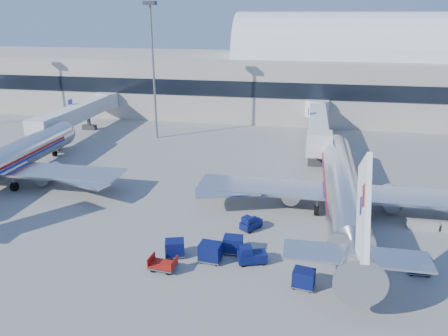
% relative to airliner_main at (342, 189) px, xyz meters
% --- Properties ---
extents(ground, '(260.00, 260.00, 0.00)m').
position_rel_airliner_main_xyz_m(ground, '(-10.00, -4.51, -2.93)').
color(ground, gray).
rests_on(ground, ground).
extents(terminal, '(170.00, 28.15, 21.00)m').
position_rel_airliner_main_xyz_m(terminal, '(-23.60, 51.46, 4.60)').
color(terminal, '#B2AA9E').
rests_on(terminal, ground).
extents(airliner_main, '(32.00, 37.26, 12.07)m').
position_rel_airliner_main_xyz_m(airliner_main, '(0.00, 0.00, 0.00)').
color(airliner_main, silver).
rests_on(airliner_main, ground).
extents(jetbridge_near, '(4.40, 27.50, 6.25)m').
position_rel_airliner_main_xyz_m(jetbridge_near, '(-2.40, 26.30, 1.00)').
color(jetbridge_near, silver).
rests_on(jetbridge_near, ground).
extents(jetbridge_mid, '(4.40, 27.50, 6.25)m').
position_rel_airliner_main_xyz_m(jetbridge_mid, '(-44.40, 26.30, 1.00)').
color(jetbridge_mid, silver).
rests_on(jetbridge_mid, ground).
extents(mast_west, '(2.00, 1.20, 22.60)m').
position_rel_airliner_main_xyz_m(mast_west, '(-30.00, 25.49, 11.87)').
color(mast_west, slate).
rests_on(mast_west, ground).
extents(barrier_near, '(3.00, 0.55, 0.90)m').
position_rel_airliner_main_xyz_m(barrier_near, '(8.00, -2.51, -2.48)').
color(barrier_near, '#9E9E96').
rests_on(barrier_near, ground).
extents(tug_lead, '(2.82, 2.02, 1.66)m').
position_rel_airliner_main_xyz_m(tug_lead, '(-8.40, -11.96, -2.17)').
color(tug_lead, '#091045').
rests_on(tug_lead, ground).
extents(tug_right, '(2.30, 1.60, 1.36)m').
position_rel_airliner_main_xyz_m(tug_right, '(-0.60, -7.90, -2.31)').
color(tug_right, '#091045').
rests_on(tug_right, ground).
extents(tug_left, '(2.27, 2.56, 1.51)m').
position_rel_airliner_main_xyz_m(tug_left, '(-9.28, -5.67, -2.24)').
color(tug_left, '#091045').
rests_on(tug_left, ground).
extents(cart_train_a, '(1.86, 1.43, 1.62)m').
position_rel_airliner_main_xyz_m(cart_train_a, '(-10.25, -10.52, -2.06)').
color(cart_train_a, '#091045').
rests_on(cart_train_a, ground).
extents(cart_train_b, '(2.13, 1.71, 1.76)m').
position_rel_airliner_main_xyz_m(cart_train_b, '(-11.99, -12.34, -1.99)').
color(cart_train_b, '#091045').
rests_on(cart_train_b, ground).
extents(cart_train_c, '(2.12, 1.83, 1.59)m').
position_rel_airliner_main_xyz_m(cart_train_c, '(-15.33, -12.12, -2.08)').
color(cart_train_c, '#091045').
rests_on(cart_train_c, ground).
extents(cart_solo_near, '(2.01, 1.67, 1.58)m').
position_rel_airliner_main_xyz_m(cart_solo_near, '(-3.76, -14.79, -2.08)').
color(cart_solo_near, '#091045').
rests_on(cart_solo_near, ground).
extents(cart_solo_far, '(1.92, 1.51, 1.63)m').
position_rel_airliner_main_xyz_m(cart_solo_far, '(5.80, -10.84, -2.06)').
color(cart_solo_far, '#091045').
rests_on(cart_solo_far, ground).
extents(cart_open_red, '(2.40, 1.80, 0.60)m').
position_rel_airliner_main_xyz_m(cart_open_red, '(-15.68, -14.48, -2.49)').
color(cart_open_red, slate).
rests_on(cart_open_red, ground).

